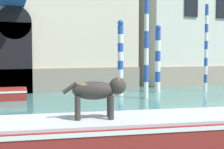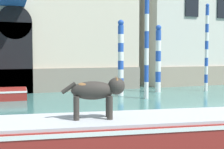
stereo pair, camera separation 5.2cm
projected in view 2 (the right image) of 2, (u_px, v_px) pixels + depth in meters
The scene contains 6 objects.
boat_foreground at pixel (102, 133), 6.45m from camera, with size 8.72×3.06×0.66m.
dog_on_deck at pixel (97, 91), 6.35m from camera, with size 1.28×0.59×0.87m.
mooring_pole_0 at pixel (207, 47), 16.56m from camera, with size 0.19×0.19×4.64m.
mooring_pole_1 at pixel (158, 58), 16.13m from camera, with size 0.29×0.29×3.48m.
mooring_pole_2 at pixel (147, 46), 13.73m from camera, with size 0.20×0.20×4.66m.
mooring_pole_3 at pixel (121, 57), 14.78m from camera, with size 0.28×0.28×3.60m.
Camera 2 is at (-1.88, 0.52, 1.98)m, focal length 50.00 mm.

